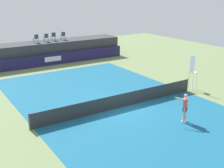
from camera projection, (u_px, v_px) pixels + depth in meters
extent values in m
plane|color=#6B7F51|center=(99.00, 94.00, 21.99)|extent=(48.00, 48.00, 0.00)
cube|color=#16597A|center=(121.00, 107.00, 19.58)|extent=(12.00, 22.00, 0.00)
cube|color=#231E4C|center=(48.00, 60.00, 30.21)|extent=(18.00, 0.20, 1.20)
cube|color=white|center=(53.00, 59.00, 30.40)|extent=(1.80, 0.02, 0.50)
cube|color=#38383D|center=(41.00, 52.00, 31.50)|extent=(18.00, 2.80, 2.20)
cylinder|color=#2D3D56|center=(37.00, 40.00, 30.99)|extent=(0.04, 0.04, 0.44)
cylinder|color=#2D3D56|center=(33.00, 41.00, 30.75)|extent=(0.04, 0.04, 0.44)
cylinder|color=#2D3D56|center=(38.00, 41.00, 30.68)|extent=(0.04, 0.04, 0.44)
cylinder|color=#2D3D56|center=(35.00, 41.00, 30.45)|extent=(0.04, 0.04, 0.44)
cube|color=#2D3D56|center=(36.00, 38.00, 30.65)|extent=(0.48, 0.48, 0.03)
cube|color=#2D3D56|center=(36.00, 37.00, 30.42)|extent=(0.44, 0.06, 0.42)
cylinder|color=#2D3D56|center=(47.00, 39.00, 31.61)|extent=(0.04, 0.04, 0.44)
cylinder|color=#2D3D56|center=(43.00, 40.00, 31.39)|extent=(0.04, 0.04, 0.44)
cylinder|color=#2D3D56|center=(48.00, 40.00, 31.29)|extent=(0.04, 0.04, 0.44)
cylinder|color=#2D3D56|center=(45.00, 40.00, 31.07)|extent=(0.04, 0.04, 0.44)
cube|color=#2D3D56|center=(46.00, 37.00, 31.27)|extent=(0.46, 0.46, 0.03)
cube|color=#2D3D56|center=(46.00, 36.00, 31.04)|extent=(0.44, 0.04, 0.42)
cylinder|color=#2D3D56|center=(55.00, 38.00, 32.42)|extent=(0.04, 0.04, 0.44)
cylinder|color=#2D3D56|center=(51.00, 38.00, 32.24)|extent=(0.04, 0.04, 0.44)
cylinder|color=#2D3D56|center=(56.00, 39.00, 32.08)|extent=(0.04, 0.04, 0.44)
cylinder|color=#2D3D56|center=(52.00, 39.00, 31.90)|extent=(0.04, 0.04, 0.44)
cube|color=#2D3D56|center=(53.00, 36.00, 32.09)|extent=(0.48, 0.48, 0.03)
cube|color=#2D3D56|center=(54.00, 34.00, 31.84)|extent=(0.44, 0.06, 0.42)
cylinder|color=#2D3D56|center=(64.00, 37.00, 32.89)|extent=(0.04, 0.04, 0.44)
cylinder|color=#2D3D56|center=(60.00, 38.00, 32.69)|extent=(0.04, 0.04, 0.44)
cylinder|color=#2D3D56|center=(65.00, 38.00, 32.56)|extent=(0.04, 0.04, 0.44)
cylinder|color=#2D3D56|center=(62.00, 38.00, 32.36)|extent=(0.04, 0.04, 0.44)
cube|color=#2D3D56|center=(63.00, 36.00, 32.55)|extent=(0.45, 0.45, 0.03)
cube|color=#2D3D56|center=(63.00, 34.00, 32.31)|extent=(0.44, 0.04, 0.42)
cylinder|color=white|center=(197.00, 81.00, 22.80)|extent=(0.04, 0.04, 1.40)
cylinder|color=white|center=(193.00, 80.00, 23.13)|extent=(0.04, 0.04, 1.40)
cylinder|color=white|center=(193.00, 82.00, 22.60)|extent=(0.04, 0.04, 1.40)
cylinder|color=white|center=(189.00, 81.00, 22.94)|extent=(0.04, 0.04, 1.40)
cube|color=white|center=(194.00, 72.00, 22.65)|extent=(0.46, 0.46, 0.03)
cube|color=white|center=(192.00, 64.00, 22.34)|extent=(0.04, 0.44, 1.33)
cube|color=#2D2D2D|center=(121.00, 101.00, 19.44)|extent=(12.40, 0.02, 0.95)
cylinder|color=#4C4C51|center=(29.00, 122.00, 16.24)|extent=(0.10, 0.10, 1.00)
cylinder|color=#4C4C51|center=(187.00, 85.00, 22.62)|extent=(0.10, 0.10, 1.00)
cube|color=white|center=(184.00, 120.00, 17.49)|extent=(0.24, 0.28, 0.10)
cylinder|color=tan|center=(185.00, 113.00, 17.35)|extent=(0.14, 0.14, 0.82)
cube|color=white|center=(184.00, 122.00, 17.28)|extent=(0.24, 0.28, 0.10)
cylinder|color=tan|center=(184.00, 115.00, 17.14)|extent=(0.14, 0.14, 0.82)
cube|color=#333338|center=(185.00, 109.00, 17.14)|extent=(0.40, 0.37, 0.24)
cube|color=#E54C47|center=(185.00, 103.00, 17.03)|extent=(0.41, 0.36, 0.56)
sphere|color=tan|center=(186.00, 96.00, 16.89)|extent=(0.22, 0.22, 0.22)
cylinder|color=tan|center=(186.00, 102.00, 17.25)|extent=(0.09, 0.09, 0.60)
cylinder|color=tan|center=(180.00, 99.00, 16.84)|extent=(0.40, 0.56, 0.14)
cylinder|color=black|center=(173.00, 97.00, 17.00)|extent=(0.27, 0.19, 0.03)
torus|color=black|center=(168.00, 97.00, 17.12)|extent=(0.27, 0.18, 0.30)
sphere|color=#D8EA33|center=(189.00, 104.00, 20.07)|extent=(0.07, 0.07, 0.07)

